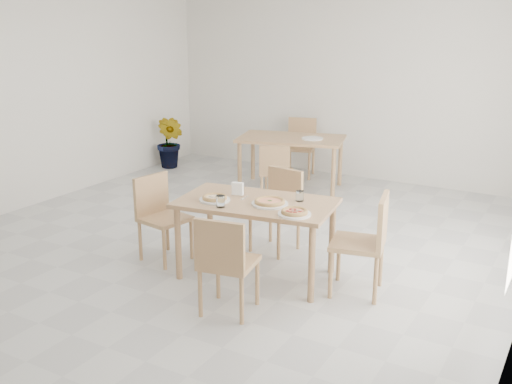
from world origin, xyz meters
The scene contains 21 objects.
main_table centered at (0.68, -0.49, 0.66)m, with size 1.54×1.02×0.75m.
chair_south centered at (0.86, -1.30, 0.50)m, with size 0.49×0.49×0.86m.
chair_north centered at (0.54, 0.25, 0.50)m, with size 0.47×0.47×0.86m.
chair_west centered at (-0.39, -0.59, 0.50)m, with size 0.49×0.49×0.86m.
chair_east centered at (1.73, -0.33, 0.53)m, with size 0.54×0.54×0.92m.
plate_margherita centered at (0.85, -0.52, 0.76)m, with size 0.33×0.33×0.02m, color white.
plate_mushroom centered at (0.35, -0.67, 0.76)m, with size 0.29×0.29×0.02m, color white.
plate_pepperoni centered at (1.18, -0.67, 0.76)m, with size 0.29×0.29×0.02m, color white.
pizza_margherita centered at (0.85, -0.52, 0.78)m, with size 0.30×0.30×0.03m.
pizza_mushroom centered at (0.35, -0.67, 0.78)m, with size 0.28×0.28×0.03m.
pizza_pepperoni centered at (1.18, -0.67, 0.78)m, with size 0.29×0.29×0.03m.
tumbler_a centered at (0.50, -0.80, 0.80)m, with size 0.08×0.08×0.11m, color white.
tumbler_b centered at (1.04, -0.29, 0.80)m, with size 0.07×0.07×0.10m, color white.
napkin_holder centered at (0.45, -0.43, 0.81)m, with size 0.13×0.08×0.13m.
fork_a centered at (0.55, -0.47, 0.75)m, with size 0.01×0.16×0.01m, color silver.
fork_b centered at (0.38, -0.27, 0.75)m, with size 0.01×0.17×0.01m, color silver.
second_table centered at (-0.41, 2.39, 0.67)m, with size 1.63×1.18×0.75m.
chair_back_s centered at (-0.26, 1.65, 0.46)m, with size 0.50×0.50×0.80m.
chair_back_n centered at (-0.63, 3.15, 0.51)m, with size 0.54×0.54×0.88m.
plate_empty centered at (-0.10, 2.42, 0.76)m, with size 0.29×0.29×0.02m, color white.
potted_plant centered at (-2.65, 2.48, 0.43)m, with size 0.47×0.38×0.86m, color #28681F.
Camera 1 is at (3.35, -5.07, 2.40)m, focal length 42.00 mm.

